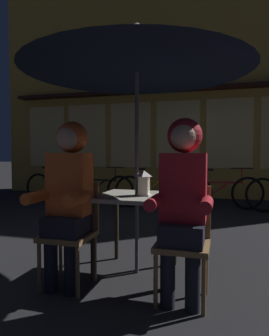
% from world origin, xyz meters
% --- Properties ---
extents(ground_plane, '(60.00, 60.00, 0.00)m').
position_xyz_m(ground_plane, '(0.00, 0.00, 0.00)').
color(ground_plane, '#232326').
extents(cafe_table, '(0.72, 0.72, 0.74)m').
position_xyz_m(cafe_table, '(0.00, 0.00, 0.64)').
color(cafe_table, '#B2AD9E').
rests_on(cafe_table, ground_plane).
extents(patio_umbrella, '(2.10, 2.10, 2.31)m').
position_xyz_m(patio_umbrella, '(0.00, 0.00, 2.06)').
color(patio_umbrella, '#4C4C51').
rests_on(patio_umbrella, ground_plane).
extents(lantern, '(0.11, 0.11, 0.23)m').
position_xyz_m(lantern, '(0.08, -0.03, 0.86)').
color(lantern, white).
rests_on(lantern, cafe_table).
extents(chair_left, '(0.40, 0.40, 0.87)m').
position_xyz_m(chair_left, '(-0.48, -0.37, 0.49)').
color(chair_left, olive).
rests_on(chair_left, ground_plane).
extents(chair_right, '(0.40, 0.40, 0.87)m').
position_xyz_m(chair_right, '(0.48, -0.37, 0.49)').
color(chair_right, olive).
rests_on(chair_right, ground_plane).
extents(person_left_hooded, '(0.45, 0.56, 1.40)m').
position_xyz_m(person_left_hooded, '(-0.48, -0.43, 0.85)').
color(person_left_hooded, black).
rests_on(person_left_hooded, ground_plane).
extents(person_right_hooded, '(0.45, 0.56, 1.40)m').
position_xyz_m(person_right_hooded, '(0.48, -0.43, 0.85)').
color(person_right_hooded, black).
rests_on(person_right_hooded, ground_plane).
extents(shopfront_building, '(10.00, 0.93, 6.20)m').
position_xyz_m(shopfront_building, '(-0.33, 5.39, 3.09)').
color(shopfront_building, gold).
rests_on(shopfront_building, ground_plane).
extents(bicycle_nearest, '(1.68, 0.11, 0.84)m').
position_xyz_m(bicycle_nearest, '(-2.78, 3.39, 0.35)').
color(bicycle_nearest, black).
rests_on(bicycle_nearest, ground_plane).
extents(bicycle_second, '(1.65, 0.40, 0.84)m').
position_xyz_m(bicycle_second, '(-1.79, 3.43, 0.35)').
color(bicycle_second, black).
rests_on(bicycle_second, ground_plane).
extents(bicycle_third, '(1.68, 0.11, 0.84)m').
position_xyz_m(bicycle_third, '(-0.58, 3.34, 0.35)').
color(bicycle_third, black).
rests_on(bicycle_third, ground_plane).
extents(bicycle_fourth, '(1.65, 0.43, 0.84)m').
position_xyz_m(bicycle_fourth, '(0.76, 3.57, 0.35)').
color(bicycle_fourth, black).
rests_on(bicycle_fourth, ground_plane).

